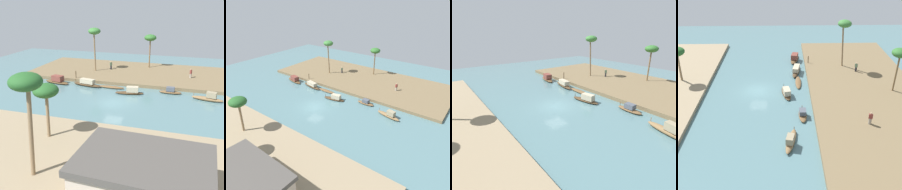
# 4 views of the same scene
# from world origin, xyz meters

# --- Properties ---
(river_water) EXTENTS (70.46, 70.46, 0.00)m
(river_water) POSITION_xyz_m (0.00, 0.00, 0.00)
(river_water) COLOR slate
(river_water) RESTS_ON ground
(riverbank_left) EXTENTS (39.21, 15.98, 0.53)m
(riverbank_left) POSITION_xyz_m (0.00, -15.62, 0.27)
(riverbank_left) COLOR brown
(riverbank_left) RESTS_ON ground
(sampan_downstream_large) EXTENTS (4.76, 2.14, 1.35)m
(sampan_downstream_large) POSITION_xyz_m (11.50, -5.93, 0.50)
(sampan_downstream_large) COLOR brown
(sampan_downstream_large) RESTS_ON river_water
(sampan_upstream_small) EXTENTS (5.08, 1.92, 1.18)m
(sampan_upstream_small) POSITION_xyz_m (6.22, -5.99, 0.47)
(sampan_upstream_small) COLOR #47331E
(sampan_upstream_small) RESTS_ON river_water
(sampan_near_left_bank) EXTENTS (4.35, 1.75, 1.32)m
(sampan_near_left_bank) POSITION_xyz_m (-12.15, -4.59, 0.45)
(sampan_near_left_bank) COLOR brown
(sampan_near_left_bank) RESTS_ON river_water
(sampan_with_red_awning) EXTENTS (3.23, 1.00, 0.98)m
(sampan_with_red_awning) POSITION_xyz_m (-6.86, -6.22, 0.35)
(sampan_with_red_awning) COLOR brown
(sampan_with_red_awning) RESTS_ON river_water
(sampan_foreground) EXTENTS (4.27, 1.82, 1.14)m
(sampan_foreground) POSITION_xyz_m (-1.35, -4.23, 0.42)
(sampan_foreground) COLOR #47331E
(sampan_foreground) RESTS_ON river_water
(sampan_midstream) EXTENTS (4.18, 0.99, 0.37)m
(sampan_midstream) POSITION_xyz_m (2.22, -6.12, 0.18)
(sampan_midstream) COLOR brown
(sampan_midstream) RESTS_ON river_water
(person_on_near_bank) EXTENTS (0.45, 0.44, 1.54)m
(person_on_near_bank) POSITION_xyz_m (5.35, -15.81, 1.24)
(person_on_near_bank) COLOR #232328
(person_on_near_bank) RESTS_ON riverbank_left
(person_by_mooring) EXTENTS (0.45, 0.51, 1.57)m
(person_by_mooring) POSITION_xyz_m (-9.37, -14.00, 1.24)
(person_by_mooring) COLOR gray
(person_by_mooring) RESTS_ON riverbank_left
(mooring_post) EXTENTS (0.14, 0.14, 1.23)m
(mooring_post) POSITION_xyz_m (9.17, -8.21, 1.15)
(mooring_post) COLOR #4C3823
(mooring_post) RESTS_ON riverbank_left
(palm_tree_left_near) EXTENTS (2.28, 2.28, 6.37)m
(palm_tree_left_near) POSITION_xyz_m (-1.29, -19.63, 6.13)
(palm_tree_left_near) COLOR brown
(palm_tree_left_near) RESTS_ON riverbank_left
(palm_tree_left_far) EXTENTS (2.22, 2.22, 7.89)m
(palm_tree_left_far) POSITION_xyz_m (7.81, -13.78, 7.53)
(palm_tree_left_far) COLOR #7F6647
(palm_tree_left_far) RESTS_ON riverbank_left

